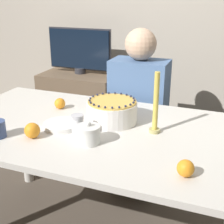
{
  "coord_description": "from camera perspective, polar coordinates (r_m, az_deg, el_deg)",
  "views": [
    {
      "loc": [
        0.65,
        -1.38,
        1.45
      ],
      "look_at": [
        0.07,
        0.1,
        0.83
      ],
      "focal_mm": 50.0,
      "sensor_mm": 36.0,
      "label": 1
    }
  ],
  "objects": [
    {
      "name": "wall_behind",
      "position": [
        2.86,
        8.37,
        18.05
      ],
      "size": [
        8.0,
        0.05,
        2.6
      ],
      "color": "#ADA393",
      "rests_on": "ground_plane"
    },
    {
      "name": "dining_table",
      "position": [
        1.71,
        -3.59,
        -5.95
      ],
      "size": [
        1.67,
        0.94,
        0.77
      ],
      "color": "beige",
      "rests_on": "ground_plane"
    },
    {
      "name": "cake",
      "position": [
        1.71,
        0.0,
        0.12
      ],
      "size": [
        0.28,
        0.28,
        0.13
      ],
      "color": "white",
      "rests_on": "dining_table"
    },
    {
      "name": "sugar_bowl",
      "position": [
        1.48,
        -4.3,
        -4.09
      ],
      "size": [
        0.11,
        0.11,
        0.11
      ],
      "color": "silver",
      "rests_on": "dining_table"
    },
    {
      "name": "sugar_shaker",
      "position": [
        1.55,
        -6.29,
        -2.4
      ],
      "size": [
        0.06,
        0.06,
        0.11
      ],
      "color": "white",
      "rests_on": "dining_table"
    },
    {
      "name": "plate_stack",
      "position": [
        1.68,
        -9.22,
        -2.33
      ],
      "size": [
        0.2,
        0.2,
        0.02
      ],
      "color": "silver",
      "rests_on": "dining_table"
    },
    {
      "name": "candle",
      "position": [
        1.57,
        7.98,
        0.7
      ],
      "size": [
        0.06,
        0.06,
        0.32
      ],
      "color": "tan",
      "rests_on": "dining_table"
    },
    {
      "name": "orange_fruit_0",
      "position": [
        1.58,
        -14.39,
        -3.29
      ],
      "size": [
        0.08,
        0.08,
        0.08
      ],
      "color": "orange",
      "rests_on": "dining_table"
    },
    {
      "name": "orange_fruit_1",
      "position": [
        1.26,
        13.3,
        -9.97
      ],
      "size": [
        0.07,
        0.07,
        0.07
      ],
      "color": "orange",
      "rests_on": "dining_table"
    },
    {
      "name": "orange_fruit_2",
      "position": [
        1.94,
        -9.51,
        1.56
      ],
      "size": [
        0.07,
        0.07,
        0.07
      ],
      "color": "orange",
      "rests_on": "dining_table"
    },
    {
      "name": "person_man_blue_shirt",
      "position": [
        2.32,
        4.79,
        -2.0
      ],
      "size": [
        0.4,
        0.34,
        1.22
      ],
      "rotation": [
        0.0,
        0.0,
        3.14
      ],
      "color": "#473D33",
      "rests_on": "ground_plane"
    },
    {
      "name": "side_cabinet",
      "position": [
        3.01,
        -5.57,
        0.18
      ],
      "size": [
        0.69,
        0.46,
        0.74
      ],
      "color": "brown",
      "rests_on": "ground_plane"
    },
    {
      "name": "tv_monitor",
      "position": [
        2.86,
        -5.97,
        11.2
      ],
      "size": [
        0.6,
        0.1,
        0.4
      ],
      "color": "#2D2D33",
      "rests_on": "side_cabinet"
    }
  ]
}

